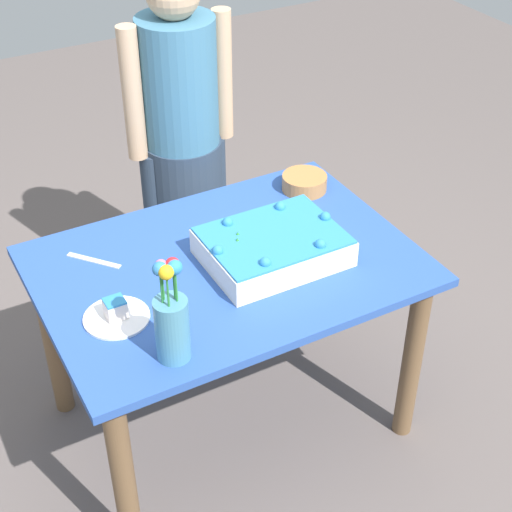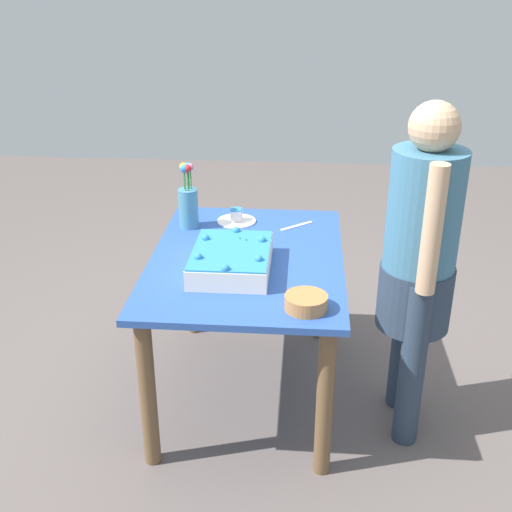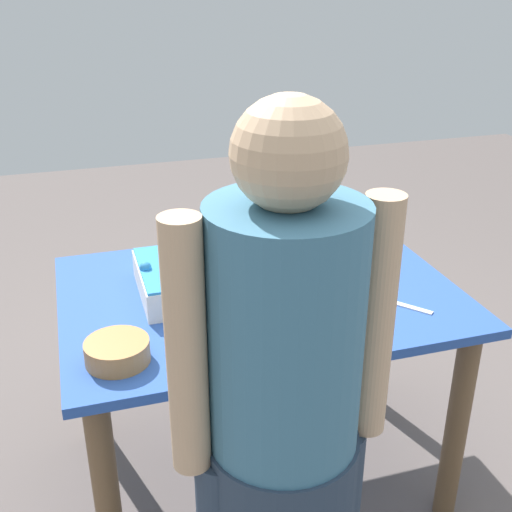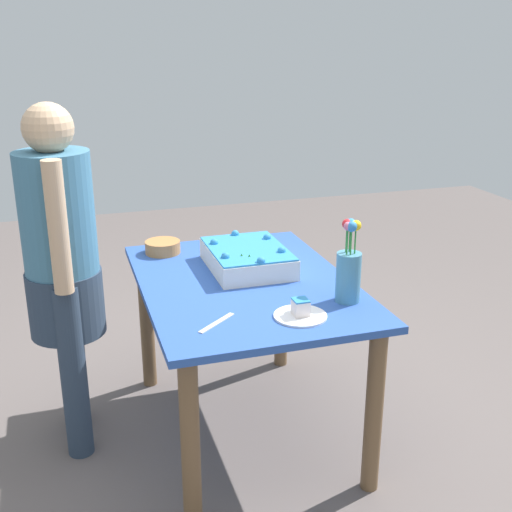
{
  "view_description": "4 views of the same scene",
  "coord_description": "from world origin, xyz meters",
  "px_view_note": "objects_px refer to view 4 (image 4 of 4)",
  "views": [
    {
      "loc": [
        0.91,
        1.86,
        2.27
      ],
      "look_at": [
        -0.06,
        0.08,
        0.8
      ],
      "focal_mm": 55.0,
      "sensor_mm": 36.0,
      "label": 1
    },
    {
      "loc": [
        -2.64,
        -0.25,
        1.97
      ],
      "look_at": [
        -0.09,
        -0.05,
        0.78
      ],
      "focal_mm": 45.0,
      "sensor_mm": 36.0,
      "label": 2
    },
    {
      "loc": [
        -0.53,
        -1.71,
        1.68
      ],
      "look_at": [
        0.0,
        0.04,
        0.84
      ],
      "focal_mm": 45.0,
      "sensor_mm": 36.0,
      "label": 3
    },
    {
      "loc": [
        2.45,
        -0.71,
        1.74
      ],
      "look_at": [
        -0.04,
        0.06,
        0.83
      ],
      "focal_mm": 45.0,
      "sensor_mm": 36.0,
      "label": 4
    }
  ],
  "objects_px": {
    "cake_knife": "(217,323)",
    "person_standing": "(62,259)",
    "sheet_cake": "(247,258)",
    "flower_vase": "(349,270)",
    "serving_plate_with_slice": "(300,312)",
    "fruit_bowl": "(163,247)"
  },
  "relations": [
    {
      "from": "serving_plate_with_slice",
      "to": "person_standing",
      "type": "distance_m",
      "value": 1.03
    },
    {
      "from": "flower_vase",
      "to": "cake_knife",
      "type": "bearing_deg",
      "value": -84.87
    },
    {
      "from": "sheet_cake",
      "to": "serving_plate_with_slice",
      "type": "xyz_separation_m",
      "value": [
        0.56,
        0.04,
        -0.03
      ]
    },
    {
      "from": "cake_knife",
      "to": "fruit_bowl",
      "type": "height_order",
      "value": "fruit_bowl"
    },
    {
      "from": "cake_knife",
      "to": "fruit_bowl",
      "type": "distance_m",
      "value": 0.85
    },
    {
      "from": "cake_knife",
      "to": "person_standing",
      "type": "distance_m",
      "value": 0.77
    },
    {
      "from": "person_standing",
      "to": "sheet_cake",
      "type": "bearing_deg",
      "value": -2.51
    },
    {
      "from": "serving_plate_with_slice",
      "to": "flower_vase",
      "type": "height_order",
      "value": "flower_vase"
    },
    {
      "from": "sheet_cake",
      "to": "person_standing",
      "type": "height_order",
      "value": "person_standing"
    },
    {
      "from": "flower_vase",
      "to": "fruit_bowl",
      "type": "xyz_separation_m",
      "value": [
        -0.8,
        -0.6,
        -0.1
      ]
    },
    {
      "from": "serving_plate_with_slice",
      "to": "flower_vase",
      "type": "bearing_deg",
      "value": 110.41
    },
    {
      "from": "serving_plate_with_slice",
      "to": "fruit_bowl",
      "type": "bearing_deg",
      "value": -157.52
    },
    {
      "from": "cake_knife",
      "to": "person_standing",
      "type": "relative_size",
      "value": 0.13
    },
    {
      "from": "person_standing",
      "to": "serving_plate_with_slice",
      "type": "bearing_deg",
      "value": -35.61
    },
    {
      "from": "sheet_cake",
      "to": "fruit_bowl",
      "type": "distance_m",
      "value": 0.46
    },
    {
      "from": "flower_vase",
      "to": "person_standing",
      "type": "bearing_deg",
      "value": -115.61
    },
    {
      "from": "serving_plate_with_slice",
      "to": "person_standing",
      "type": "height_order",
      "value": "person_standing"
    },
    {
      "from": "sheet_cake",
      "to": "flower_vase",
      "type": "distance_m",
      "value": 0.55
    },
    {
      "from": "fruit_bowl",
      "to": "sheet_cake",
      "type": "bearing_deg",
      "value": 45.32
    },
    {
      "from": "cake_knife",
      "to": "fruit_bowl",
      "type": "xyz_separation_m",
      "value": [
        -0.85,
        -0.05,
        0.03
      ]
    },
    {
      "from": "sheet_cake",
      "to": "flower_vase",
      "type": "height_order",
      "value": "flower_vase"
    },
    {
      "from": "sheet_cake",
      "to": "cake_knife",
      "type": "height_order",
      "value": "sheet_cake"
    }
  ]
}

